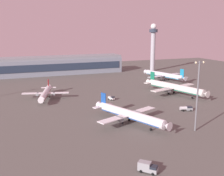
{
  "coord_description": "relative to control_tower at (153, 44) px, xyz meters",
  "views": [
    {
      "loc": [
        -50.9,
        -113.44,
        40.45
      ],
      "look_at": [
        9.61,
        43.03,
        4.0
      ],
      "focal_mm": 43.51,
      "sensor_mm": 36.0,
      "label": 1
    }
  ],
  "objects": [
    {
      "name": "baggage_tractor",
      "position": [
        -78.16,
        -90.73,
        -25.01
      ],
      "size": [
        3.27,
        4.56,
        2.25
      ],
      "rotation": [
        0.0,
        0.0,
        3.5
      ],
      "color": "white",
      "rests_on": "ground"
    },
    {
      "name": "airplane_taxiway_distant",
      "position": [
        -113.66,
        -73.89,
        -22.77
      ],
      "size": [
        27.24,
        34.69,
        9.05
      ],
      "rotation": [
        0.0,
        0.0,
        2.87
      ],
      "color": "white",
      "rests_on": "ground"
    },
    {
      "name": "airplane_far_stand",
      "position": [
        -36.5,
        -92.57,
        -21.59
      ],
      "size": [
        36.57,
        46.55,
        12.18
      ],
      "rotation": [
        0.0,
        0.0,
        3.43
      ],
      "color": "silver",
      "rests_on": "ground"
    },
    {
      "name": "catering_truck",
      "position": [
        -97.95,
        -170.98,
        -24.61
      ],
      "size": [
        5.63,
        5.69,
        3.05
      ],
      "rotation": [
        0.0,
        0.0,
        3.91
      ],
      "color": "gray",
      "rests_on": "ground"
    },
    {
      "name": "fuel_truck",
      "position": [
        -50.59,
        -124.68,
        -24.83
      ],
      "size": [
        6.62,
        3.62,
        2.35
      ],
      "rotation": [
        0.0,
        0.0,
        4.47
      ],
      "color": "gray",
      "rests_on": "ground"
    },
    {
      "name": "apron_light_east",
      "position": [
        -64.1,
        -148.93,
        -10.07
      ],
      "size": [
        4.8,
        0.9,
        28.49
      ],
      "color": "slate",
      "rests_on": "ground"
    },
    {
      "name": "airplane_mid_apron",
      "position": [
        -85.5,
        -131.19,
        -22.12
      ],
      "size": [
        31.65,
        40.13,
        10.76
      ],
      "rotation": [
        0.0,
        0.0,
        3.52
      ],
      "color": "white",
      "rests_on": "ground"
    },
    {
      "name": "control_tower",
      "position": [
        0.0,
        0.0,
        0.0
      ],
      "size": [
        8.0,
        8.0,
        45.8
      ],
      "color": "#A8A8B2",
      "rests_on": "ground"
    },
    {
      "name": "airplane_near_gate",
      "position": [
        -16.07,
        -47.89,
        -21.96
      ],
      "size": [
        33.66,
        42.88,
        11.18
      ],
      "rotation": [
        0.0,
        0.0,
        0.27
      ],
      "color": "silver",
      "rests_on": "ground"
    },
    {
      "name": "ground_plane",
      "position": [
        -82.35,
        -120.49,
        -26.19
      ],
      "size": [
        416.0,
        416.0,
        0.0
      ],
      "primitive_type": "plane",
      "color": "#56544F"
    },
    {
      "name": "terminal_building",
      "position": [
        -99.99,
        14.9,
        -18.1
      ],
      "size": [
        137.4,
        22.4,
        16.4
      ],
      "color": "gray",
      "rests_on": "ground"
    }
  ]
}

